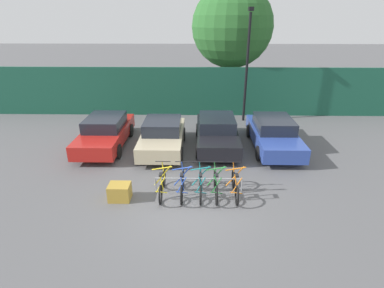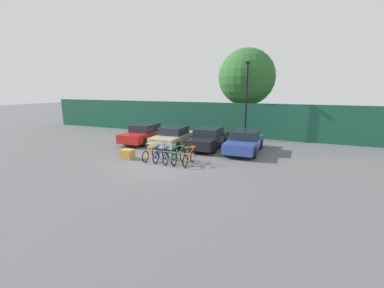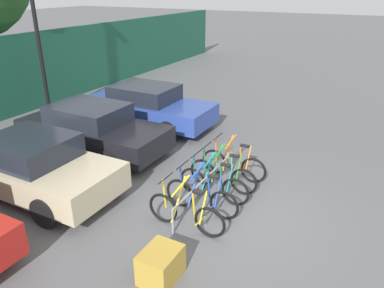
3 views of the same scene
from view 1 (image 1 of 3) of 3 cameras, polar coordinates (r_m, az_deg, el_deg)
ground_plane at (r=9.90m, az=-0.80°, el=-11.31°), size 120.00×120.00×0.00m
hoarding_wall at (r=18.14m, az=0.13°, el=9.93°), size 36.00×0.16×2.87m
bike_rack at (r=10.21m, az=1.27°, el=-6.98°), size 2.99×0.04×0.57m
bicycle_yellow at (r=10.20m, az=-5.68°, el=-7.78°), size 0.68×1.71×1.05m
bicycle_blue at (r=10.14m, az=-1.86°, el=-7.85°), size 0.68×1.71×1.05m
bicycle_teal at (r=10.13m, az=1.61°, el=-7.88°), size 0.68×1.71×1.05m
bicycle_green at (r=10.15m, az=4.55°, el=-7.89°), size 0.68×1.71×1.05m
bicycle_orange at (r=10.21m, az=8.20°, el=-7.86°), size 0.68×1.71×1.05m
car_red at (r=14.34m, az=-16.15°, el=2.22°), size 1.91×4.43×1.40m
car_beige at (r=13.42m, az=-5.61°, el=1.61°), size 1.91×3.99×1.40m
car_black at (r=13.81m, az=4.74°, el=2.29°), size 1.91×4.42×1.40m
car_blue at (r=14.08m, az=15.23°, el=1.94°), size 1.91×4.50×1.40m
lamp_post at (r=17.01m, az=10.49°, el=15.30°), size 0.24×0.44×6.03m
cargo_crate at (r=10.26m, az=-13.60°, el=-8.87°), size 0.70×0.56×0.55m
tree_behind_hoarding at (r=19.57m, az=7.67°, el=21.19°), size 4.90×4.90×7.45m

